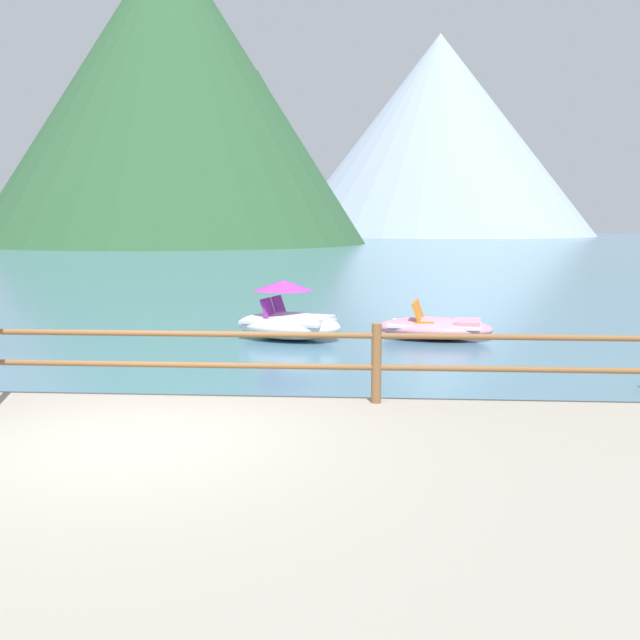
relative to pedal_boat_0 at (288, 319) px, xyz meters
name	(u,v)px	position (x,y,z in m)	size (l,w,h in m)	color
ground_plane	(333,259)	(-0.57, 31.63, -0.44)	(200.00, 200.00, 0.00)	#477084
promenade_dock	(37,563)	(-0.57, -10.57, -0.24)	(28.00, 8.00, 0.40)	gray
dock_railing	(178,352)	(-0.57, -6.82, 0.54)	(23.92, 0.12, 0.95)	brown
pedal_boat_0	(288,319)	(0.00, 0.00, 0.00)	(2.67, 2.03, 1.28)	white
pedal_boat_4	(435,327)	(3.19, 0.27, -0.19)	(2.68, 1.70, 0.82)	pink
cliff_headland	(186,101)	(-18.50, 64.73, 15.21)	(42.54, 42.54, 33.34)	#2D5633
distant_peak	(438,136)	(13.67, 110.34, 16.45)	(52.75, 52.75, 33.77)	#93A3B7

